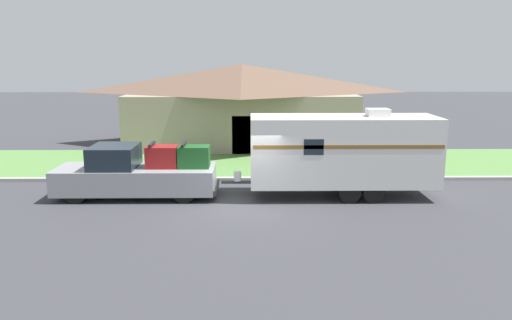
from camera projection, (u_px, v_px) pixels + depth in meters
ground_plane at (246, 206)px, 17.63m from camera, size 120.00×120.00×0.00m
curb_strip at (246, 179)px, 21.29m from camera, size 80.00×0.30×0.14m
lawn_strip at (247, 163)px, 24.88m from camera, size 80.00×7.00×0.03m
house_across_street at (242, 103)px, 30.07m from camera, size 14.04×7.89×4.78m
pickup_truck at (137, 173)px, 18.65m from camera, size 6.00×2.04×2.06m
travel_trailer at (343, 151)px, 18.58m from camera, size 7.99×2.23×3.31m
mailbox at (401, 152)px, 21.94m from camera, size 0.48×0.20×1.39m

